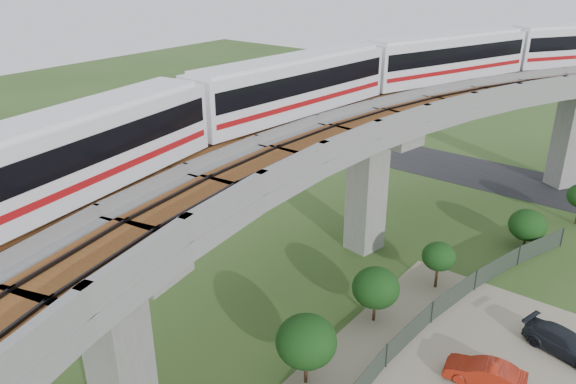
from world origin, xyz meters
TOP-DOWN VIEW (x-y plane):
  - ground at (0.00, 0.00)m, footprint 160.00×160.00m
  - asphalt_road at (0.00, 30.00)m, footprint 60.00×8.00m
  - viaduct at (3.84, 0.00)m, footprint 19.58×73.98m
  - metro_train at (1.56, 11.95)m, footprint 17.62×60.04m
  - fence at (9.75, 0.00)m, footprint 3.87×38.73m
  - tree_1 at (10.16, 17.50)m, footprint 2.66×2.66m
  - tree_2 at (7.31, 8.62)m, footprint 2.12×2.12m
  - tree_3 at (5.96, 3.10)m, footprint 2.73×2.73m
  - tree_4 at (5.86, -3.45)m, footprint 3.00×3.00m
  - car_red at (12.91, 1.90)m, footprint 4.08×2.10m
  - car_dark at (15.42, 6.81)m, footprint 4.64×2.77m

SIDE VIEW (x-z plane):
  - ground at x=0.00m, z-range 0.00..0.00m
  - asphalt_road at x=0.00m, z-range 0.00..0.03m
  - car_dark at x=15.42m, z-range 0.04..1.30m
  - car_red at x=12.91m, z-range 0.04..1.32m
  - fence at x=9.75m, z-range 0.00..1.50m
  - tree_1 at x=10.16m, z-range 0.34..3.28m
  - tree_3 at x=5.96m, z-range 0.54..3.95m
  - tree_2 at x=7.31m, z-range 0.67..3.84m
  - tree_4 at x=5.86m, z-range 0.62..4.44m
  - viaduct at x=3.84m, z-range 3.35..14.75m
  - metro_train at x=1.56m, z-range 10.49..14.13m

